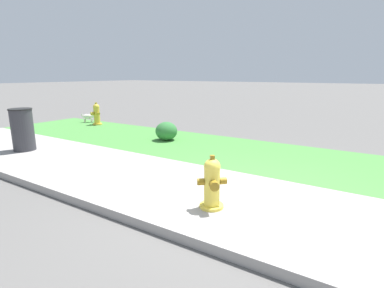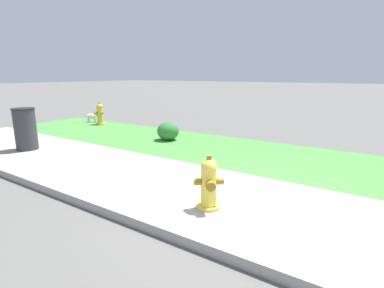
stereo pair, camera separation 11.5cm
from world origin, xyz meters
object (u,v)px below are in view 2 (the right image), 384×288
Objects in this scene: fire_hydrant_far_end at (209,184)px; small_white_dog at (93,116)px; fire_hydrant_across_street at (100,114)px; shrub_bush_mid_verge at (168,131)px; trash_bin at (25,129)px.

small_white_dog is (-7.28, 3.88, -0.13)m from fire_hydrant_far_end.
fire_hydrant_across_street reaches higher than fire_hydrant_far_end.
fire_hydrant_far_end is 4.28m from shrub_bush_mid_verge.
fire_hydrant_far_end reaches higher than shrub_bush_mid_verge.
small_white_dog is at bearing -67.22° from fire_hydrant_far_end.
fire_hydrant_far_end is 1.24× the size of shrub_bush_mid_verge.
small_white_dog is 4.16m from trash_bin.
fire_hydrant_across_street is at bearing 113.83° from trash_bin.
trash_bin reaches higher than fire_hydrant_across_street.
fire_hydrant_far_end is 5.15m from trash_bin.
small_white_dog is 0.45× the size of trash_bin.
shrub_bush_mid_verge is (-3.05, 3.00, -0.10)m from fire_hydrant_far_end.
fire_hydrant_far_end is at bearing -3.76° from trash_bin.
trash_bin is at bearing 131.01° from fire_hydrant_across_street.
trash_bin is at bearing -128.05° from shrub_bush_mid_verge.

